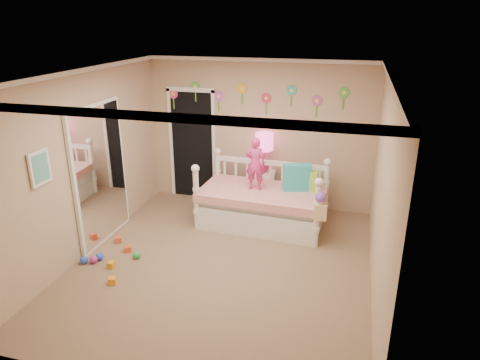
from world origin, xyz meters
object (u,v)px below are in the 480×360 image
(table_lamp, at_px, (264,146))
(nightstand, at_px, (263,189))
(daybed, at_px, (262,193))
(child, at_px, (255,164))

(table_lamp, bearing_deg, nightstand, 180.00)
(daybed, bearing_deg, child, -179.26)
(nightstand, bearing_deg, child, -94.36)
(child, height_order, nightstand, child)
(daybed, distance_m, child, 0.51)
(daybed, relative_size, child, 2.34)
(child, distance_m, nightstand, 0.98)
(daybed, distance_m, table_lamp, 0.91)
(nightstand, height_order, table_lamp, table_lamp)
(daybed, relative_size, nightstand, 2.98)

